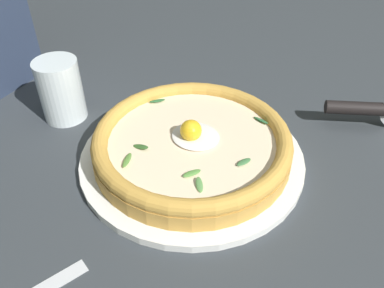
{
  "coord_description": "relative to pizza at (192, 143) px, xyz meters",
  "views": [
    {
      "loc": [
        -0.29,
        0.38,
        0.41
      ],
      "look_at": [
        -0.04,
        0.01,
        0.03
      ],
      "focal_mm": 37.54,
      "sensor_mm": 36.0,
      "label": 1
    }
  ],
  "objects": [
    {
      "name": "pizza_plate",
      "position": [
        0.0,
        0.0,
        -0.03
      ],
      "size": [
        0.33,
        0.33,
        0.01
      ],
      "primitive_type": "cylinder",
      "color": "white",
      "rests_on": "ground"
    },
    {
      "name": "drinking_glass",
      "position": [
        0.24,
        0.03,
        0.01
      ],
      "size": [
        0.07,
        0.07,
        0.1
      ],
      "color": "silver",
      "rests_on": "ground"
    },
    {
      "name": "pizza",
      "position": [
        0.0,
        0.0,
        0.0
      ],
      "size": [
        0.29,
        0.29,
        0.06
      ],
      "color": "gold",
      "rests_on": "pizza_plate"
    },
    {
      "name": "ground_plane",
      "position": [
        0.04,
        -0.01,
        -0.05
      ],
      "size": [
        2.4,
        2.4,
        0.03
      ],
      "primitive_type": "cube",
      "color": "#33393E",
      "rests_on": "ground"
    },
    {
      "name": "pizza_cutter",
      "position": [
        -0.19,
        -0.23,
        0.0
      ],
      "size": [
        0.15,
        0.09,
        0.07
      ],
      "color": "silver",
      "rests_on": "ground"
    }
  ]
}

